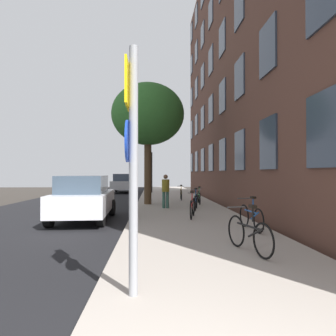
{
  "coord_description": "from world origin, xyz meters",
  "views": [
    {
      "loc": [
        -0.19,
        -1.16,
        1.74
      ],
      "look_at": [
        0.57,
        13.95,
        1.97
      ],
      "focal_mm": 32.83,
      "sensor_mm": 36.0,
      "label": 1
    }
  ],
  "objects_px": {
    "tree_near": "(148,115)",
    "bicycle_5": "(181,194)",
    "bicycle_3": "(196,201)",
    "car_1": "(124,183)",
    "bicycle_2": "(192,207)",
    "traffic_light": "(150,165)",
    "sign_post": "(132,152)",
    "car_0": "(84,198)",
    "bicycle_0": "(249,234)",
    "bicycle_4": "(199,197)",
    "bicycle_1": "(251,217)",
    "pedestrian_0": "(166,189)"
  },
  "relations": [
    {
      "from": "tree_near",
      "to": "bicycle_5",
      "type": "height_order",
      "value": "tree_near"
    },
    {
      "from": "bicycle_3",
      "to": "car_1",
      "type": "height_order",
      "value": "car_1"
    },
    {
      "from": "bicycle_2",
      "to": "bicycle_3",
      "type": "xyz_separation_m",
      "value": [
        0.47,
        2.4,
        -0.01
      ]
    },
    {
      "from": "traffic_light",
      "to": "car_1",
      "type": "xyz_separation_m",
      "value": [
        -2.31,
        1.87,
        -1.54
      ]
    },
    {
      "from": "sign_post",
      "to": "traffic_light",
      "type": "relative_size",
      "value": 1.01
    },
    {
      "from": "car_0",
      "to": "car_1",
      "type": "relative_size",
      "value": 0.98
    },
    {
      "from": "bicycle_3",
      "to": "car_1",
      "type": "distance_m",
      "value": 14.22
    },
    {
      "from": "tree_near",
      "to": "car_0",
      "type": "relative_size",
      "value": 1.48
    },
    {
      "from": "bicycle_0",
      "to": "bicycle_4",
      "type": "height_order",
      "value": "bicycle_0"
    },
    {
      "from": "bicycle_1",
      "to": "bicycle_3",
      "type": "xyz_separation_m",
      "value": [
        -0.89,
        4.8,
        -0.0
      ]
    },
    {
      "from": "sign_post",
      "to": "bicycle_2",
      "type": "distance_m",
      "value": 7.24
    },
    {
      "from": "bicycle_4",
      "to": "pedestrian_0",
      "type": "height_order",
      "value": "pedestrian_0"
    },
    {
      "from": "bicycle_4",
      "to": "car_1",
      "type": "height_order",
      "value": "car_1"
    },
    {
      "from": "sign_post",
      "to": "pedestrian_0",
      "type": "bearing_deg",
      "value": 84.97
    },
    {
      "from": "sign_post",
      "to": "bicycle_4",
      "type": "distance_m",
      "value": 12.07
    },
    {
      "from": "sign_post",
      "to": "bicycle_3",
      "type": "relative_size",
      "value": 2.08
    },
    {
      "from": "tree_near",
      "to": "bicycle_3",
      "type": "bearing_deg",
      "value": -49.5
    },
    {
      "from": "pedestrian_0",
      "to": "traffic_light",
      "type": "bearing_deg",
      "value": 94.05
    },
    {
      "from": "bicycle_1",
      "to": "bicycle_4",
      "type": "relative_size",
      "value": 1.04
    },
    {
      "from": "car_0",
      "to": "car_1",
      "type": "xyz_separation_m",
      "value": [
        -0.04,
        15.73,
        0.0
      ]
    },
    {
      "from": "bicycle_0",
      "to": "car_0",
      "type": "distance_m",
      "value": 6.66
    },
    {
      "from": "traffic_light",
      "to": "bicycle_4",
      "type": "bearing_deg",
      "value": -74.42
    },
    {
      "from": "bicycle_5",
      "to": "car_1",
      "type": "distance_m",
      "value": 9.68
    },
    {
      "from": "sign_post",
      "to": "bicycle_3",
      "type": "xyz_separation_m",
      "value": [
        2.17,
        9.27,
        -1.52
      ]
    },
    {
      "from": "bicycle_2",
      "to": "tree_near",
      "type": "bearing_deg",
      "value": 108.82
    },
    {
      "from": "bicycle_0",
      "to": "bicycle_1",
      "type": "bearing_deg",
      "value": 70.97
    },
    {
      "from": "bicycle_5",
      "to": "bicycle_1",
      "type": "bearing_deg",
      "value": -83.52
    },
    {
      "from": "bicycle_0",
      "to": "bicycle_3",
      "type": "distance_m",
      "value": 7.2
    },
    {
      "from": "car_0",
      "to": "car_1",
      "type": "distance_m",
      "value": 15.73
    },
    {
      "from": "sign_post",
      "to": "bicycle_5",
      "type": "bearing_deg",
      "value": 82.03
    },
    {
      "from": "sign_post",
      "to": "pedestrian_0",
      "type": "distance_m",
      "value": 10.02
    },
    {
      "from": "car_1",
      "to": "bicycle_2",
      "type": "bearing_deg",
      "value": -76.15
    },
    {
      "from": "traffic_light",
      "to": "bicycle_3",
      "type": "height_order",
      "value": "traffic_light"
    },
    {
      "from": "bicycle_5",
      "to": "car_0",
      "type": "relative_size",
      "value": 0.4
    },
    {
      "from": "sign_post",
      "to": "bicycle_0",
      "type": "relative_size",
      "value": 2.0
    },
    {
      "from": "car_1",
      "to": "sign_post",
      "type": "bearing_deg",
      "value": -84.44
    },
    {
      "from": "bicycle_3",
      "to": "bicycle_4",
      "type": "relative_size",
      "value": 0.98
    },
    {
      "from": "bicycle_2",
      "to": "bicycle_3",
      "type": "relative_size",
      "value": 1.01
    },
    {
      "from": "sign_post",
      "to": "bicycle_4",
      "type": "bearing_deg",
      "value": 77.09
    },
    {
      "from": "sign_post",
      "to": "car_1",
      "type": "distance_m",
      "value": 22.92
    },
    {
      "from": "bicycle_1",
      "to": "bicycle_5",
      "type": "bearing_deg",
      "value": 96.48
    },
    {
      "from": "traffic_light",
      "to": "car_1",
      "type": "bearing_deg",
      "value": 141.03
    },
    {
      "from": "bicycle_0",
      "to": "car_1",
      "type": "bearing_deg",
      "value": 102.13
    },
    {
      "from": "traffic_light",
      "to": "tree_near",
      "type": "bearing_deg",
      "value": -90.39
    },
    {
      "from": "bicycle_3",
      "to": "traffic_light",
      "type": "bearing_deg",
      "value": 100.11
    },
    {
      "from": "sign_post",
      "to": "car_0",
      "type": "bearing_deg",
      "value": 107.12
    },
    {
      "from": "bicycle_1",
      "to": "bicycle_5",
      "type": "distance_m",
      "value": 9.66
    },
    {
      "from": "traffic_light",
      "to": "bicycle_0",
      "type": "xyz_separation_m",
      "value": [
        2.14,
        -18.84,
        -1.88
      ]
    },
    {
      "from": "traffic_light",
      "to": "tree_near",
      "type": "height_order",
      "value": "tree_near"
    },
    {
      "from": "sign_post",
      "to": "bicycle_4",
      "type": "relative_size",
      "value": 2.04
    }
  ]
}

